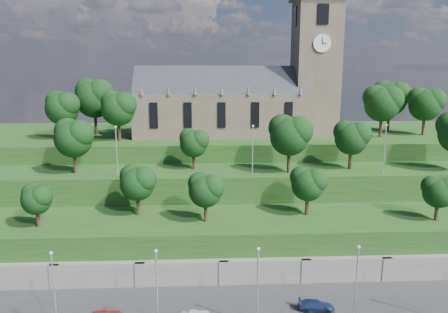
{
  "coord_description": "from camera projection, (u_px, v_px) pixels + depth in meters",
  "views": [
    {
      "loc": [
        -7.25,
        -37.36,
        27.78
      ],
      "look_at": [
        -4.06,
        30.0,
        13.98
      ],
      "focal_mm": 35.0,
      "sensor_mm": 36.0,
      "label": 1
    }
  ],
  "objects": [
    {
      "name": "retaining_wall",
      "position": [
        264.0,
        277.0,
        53.68
      ],
      "size": [
        160.0,
        2.1,
        5.0
      ],
      "color": "slate",
      "rests_on": "ground"
    },
    {
      "name": "embankment_lower",
      "position": [
        258.0,
        246.0,
        59.28
      ],
      "size": [
        160.0,
        12.0,
        8.0
      ],
      "primitive_type": "cube",
      "color": "#1D4115",
      "rests_on": "ground"
    },
    {
      "name": "embankment_upper",
      "position": [
        250.0,
        206.0,
        69.64
      ],
      "size": [
        160.0,
        10.0,
        12.0
      ],
      "primitive_type": "cube",
      "color": "#1D4115",
      "rests_on": "ground"
    },
    {
      "name": "hilltop",
      "position": [
        239.0,
        168.0,
        89.89
      ],
      "size": [
        160.0,
        32.0,
        15.0
      ],
      "primitive_type": "cube",
      "color": "#1D4115",
      "rests_on": "ground"
    },
    {
      "name": "church",
      "position": [
        245.0,
        96.0,
        82.99
      ],
      "size": [
        38.6,
        12.35,
        27.6
      ],
      "color": "brown",
      "rests_on": "hilltop"
    },
    {
      "name": "trees_lower",
      "position": [
        271.0,
        186.0,
        57.95
      ],
      "size": [
        65.23,
        8.31,
        6.96
      ],
      "color": "#301E12",
      "rests_on": "embankment_lower"
    },
    {
      "name": "trees_upper",
      "position": [
        294.0,
        135.0,
        66.44
      ],
      "size": [
        65.1,
        8.24,
        9.2
      ],
      "color": "#301E12",
      "rests_on": "embankment_upper"
    },
    {
      "name": "trees_hilltop",
      "position": [
        252.0,
        101.0,
        82.3
      ],
      "size": [
        74.08,
        16.37,
        10.78
      ],
      "color": "#301E12",
      "rests_on": "hilltop"
    },
    {
      "name": "lamp_posts_promenade",
      "position": [
        258.0,
        281.0,
        43.44
      ],
      "size": [
        60.36,
        0.36,
        8.49
      ],
      "color": "#B2B2B7",
      "rests_on": "promenade"
    },
    {
      "name": "lamp_posts_upper",
      "position": [
        253.0,
        146.0,
        64.63
      ],
      "size": [
        40.36,
        0.36,
        7.51
      ],
      "color": "#B2B2B7",
      "rests_on": "embankment_upper"
    },
    {
      "name": "car_right",
      "position": [
        316.0,
        306.0,
        47.06
      ],
      "size": [
        4.1,
        2.29,
        1.12
      ],
      "primitive_type": "imported",
      "rotation": [
        0.0,
        0.0,
        1.38
      ],
      "color": "navy",
      "rests_on": "promenade"
    }
  ]
}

